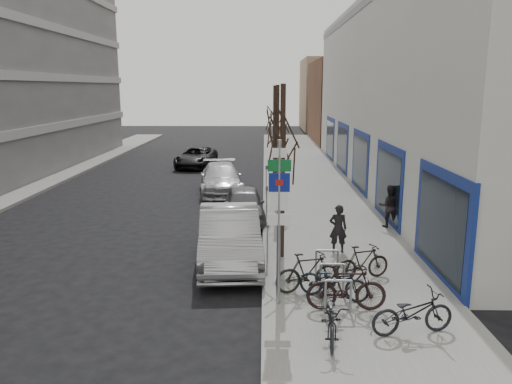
{
  "coord_description": "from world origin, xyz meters",
  "views": [
    {
      "loc": [
        2.05,
        -11.54,
        5.39
      ],
      "look_at": [
        1.77,
        4.58,
        2.0
      ],
      "focal_mm": 35.0,
      "sensor_mm": 36.0,
      "label": 1
    }
  ],
  "objects_px": {
    "parked_car_front": "(229,236)",
    "meter_back": "(266,175)",
    "parked_car_back": "(221,179)",
    "bike_near_left": "(332,315)",
    "tree_near": "(283,131)",
    "pedestrian_near": "(338,229)",
    "bike_mid_inner": "(308,272)",
    "pedestrian_far": "(389,206)",
    "lane_car": "(196,157)",
    "bike_far_inner": "(363,262)",
    "bike_rack": "(332,275)",
    "parked_car_mid": "(244,204)",
    "tree_mid": "(277,118)",
    "meter_mid": "(267,198)",
    "bike_near_right": "(346,287)",
    "tree_far": "(274,111)",
    "bike_far_curb": "(413,309)",
    "bike_mid_curb": "(334,278)",
    "highway_sign_pole": "(279,213)",
    "meter_front": "(267,238)"
  },
  "relations": [
    {
      "from": "meter_front",
      "to": "bike_near_left",
      "type": "relative_size",
      "value": 0.71
    },
    {
      "from": "bike_near_right",
      "to": "parked_car_mid",
      "type": "distance_m",
      "value": 9.24
    },
    {
      "from": "bike_far_inner",
      "to": "pedestrian_near",
      "type": "distance_m",
      "value": 2.4
    },
    {
      "from": "meter_back",
      "to": "pedestrian_near",
      "type": "xyz_separation_m",
      "value": [
        2.28,
        -10.04,
        0.02
      ]
    },
    {
      "from": "bike_near_right",
      "to": "bike_mid_curb",
      "type": "relative_size",
      "value": 1.07
    },
    {
      "from": "bike_near_left",
      "to": "bike_mid_inner",
      "type": "xyz_separation_m",
      "value": [
        -0.3,
        2.52,
        0.0
      ]
    },
    {
      "from": "tree_far",
      "to": "bike_near_left",
      "type": "height_order",
      "value": "tree_far"
    },
    {
      "from": "parked_car_back",
      "to": "bike_near_left",
      "type": "bearing_deg",
      "value": -83.77
    },
    {
      "from": "bike_far_inner",
      "to": "pedestrian_far",
      "type": "height_order",
      "value": "pedestrian_far"
    },
    {
      "from": "highway_sign_pole",
      "to": "pedestrian_far",
      "type": "xyz_separation_m",
      "value": [
        4.4,
        6.99,
        -1.48
      ]
    },
    {
      "from": "pedestrian_near",
      "to": "tree_near",
      "type": "bearing_deg",
      "value": 15.69
    },
    {
      "from": "bike_far_inner",
      "to": "tree_near",
      "type": "bearing_deg",
      "value": 28.22
    },
    {
      "from": "bike_mid_inner",
      "to": "lane_car",
      "type": "bearing_deg",
      "value": -1.66
    },
    {
      "from": "parked_car_front",
      "to": "meter_back",
      "type": "bearing_deg",
      "value": 78.66
    },
    {
      "from": "bike_mid_inner",
      "to": "pedestrian_far",
      "type": "height_order",
      "value": "pedestrian_far"
    },
    {
      "from": "bike_near_left",
      "to": "parked_car_mid",
      "type": "xyz_separation_m",
      "value": [
        -2.26,
        10.21,
        -0.01
      ]
    },
    {
      "from": "meter_front",
      "to": "parked_car_mid",
      "type": "distance_m",
      "value": 5.51
    },
    {
      "from": "parked_car_front",
      "to": "pedestrian_far",
      "type": "distance_m",
      "value": 6.89
    },
    {
      "from": "bike_near_left",
      "to": "bike_rack",
      "type": "bearing_deg",
      "value": 88.52
    },
    {
      "from": "meter_mid",
      "to": "bike_near_right",
      "type": "relative_size",
      "value": 0.66
    },
    {
      "from": "meter_back",
      "to": "bike_mid_curb",
      "type": "xyz_separation_m",
      "value": [
        1.66,
        -13.7,
        -0.22
      ]
    },
    {
      "from": "pedestrian_near",
      "to": "bike_near_left",
      "type": "bearing_deg",
      "value": 82.27
    },
    {
      "from": "highway_sign_pole",
      "to": "bike_near_right",
      "type": "bearing_deg",
      "value": -12.81
    },
    {
      "from": "meter_front",
      "to": "bike_near_right",
      "type": "bearing_deg",
      "value": -61.16
    },
    {
      "from": "tree_near",
      "to": "pedestrian_near",
      "type": "relative_size",
      "value": 3.49
    },
    {
      "from": "meter_back",
      "to": "bike_mid_curb",
      "type": "distance_m",
      "value": 13.8
    },
    {
      "from": "parked_car_back",
      "to": "parked_car_front",
      "type": "bearing_deg",
      "value": -90.7
    },
    {
      "from": "tree_mid",
      "to": "meter_mid",
      "type": "xyz_separation_m",
      "value": [
        -0.45,
        -1.5,
        -3.19
      ]
    },
    {
      "from": "bike_far_curb",
      "to": "lane_car",
      "type": "distance_m",
      "value": 25.28
    },
    {
      "from": "parked_car_mid",
      "to": "lane_car",
      "type": "relative_size",
      "value": 0.81
    },
    {
      "from": "bike_rack",
      "to": "meter_back",
      "type": "relative_size",
      "value": 1.78
    },
    {
      "from": "parked_car_front",
      "to": "pedestrian_far",
      "type": "relative_size",
      "value": 3.17
    },
    {
      "from": "tree_mid",
      "to": "bike_mid_curb",
      "type": "distance_m",
      "value": 10.35
    },
    {
      "from": "tree_far",
      "to": "bike_far_inner",
      "type": "bearing_deg",
      "value": -81.69
    },
    {
      "from": "tree_far",
      "to": "pedestrian_near",
      "type": "bearing_deg",
      "value": -81.7
    },
    {
      "from": "tree_mid",
      "to": "bike_near_right",
      "type": "relative_size",
      "value": 2.86
    },
    {
      "from": "bike_mid_inner",
      "to": "parked_car_back",
      "type": "height_order",
      "value": "parked_car_back"
    },
    {
      "from": "meter_mid",
      "to": "bike_far_inner",
      "type": "height_order",
      "value": "meter_mid"
    },
    {
      "from": "meter_back",
      "to": "bike_near_left",
      "type": "xyz_separation_m",
      "value": [
        1.34,
        -15.78,
        -0.22
      ]
    },
    {
      "from": "bike_rack",
      "to": "parked_car_front",
      "type": "height_order",
      "value": "parked_car_front"
    },
    {
      "from": "bike_mid_curb",
      "to": "bike_far_curb",
      "type": "height_order",
      "value": "bike_far_curb"
    },
    {
      "from": "parked_car_front",
      "to": "bike_rack",
      "type": "bearing_deg",
      "value": -48.84
    },
    {
      "from": "tree_far",
      "to": "bike_mid_inner",
      "type": "relative_size",
      "value": 3.07
    },
    {
      "from": "tree_mid",
      "to": "bike_near_left",
      "type": "xyz_separation_m",
      "value": [
        0.89,
        -11.78,
        -3.41
      ]
    },
    {
      "from": "meter_mid",
      "to": "bike_near_left",
      "type": "relative_size",
      "value": 0.71
    },
    {
      "from": "meter_mid",
      "to": "parked_car_back",
      "type": "xyz_separation_m",
      "value": [
        -2.35,
        5.36,
        -0.16
      ]
    },
    {
      "from": "tree_mid",
      "to": "meter_mid",
      "type": "relative_size",
      "value": 4.33
    },
    {
      "from": "bike_mid_inner",
      "to": "lane_car",
      "type": "xyz_separation_m",
      "value": [
        -5.85,
        21.76,
        -0.01
      ]
    },
    {
      "from": "tree_mid",
      "to": "parked_car_back",
      "type": "xyz_separation_m",
      "value": [
        -2.8,
        3.86,
        -3.35
      ]
    },
    {
      "from": "meter_front",
      "to": "bike_far_curb",
      "type": "relative_size",
      "value": 0.68
    }
  ]
}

